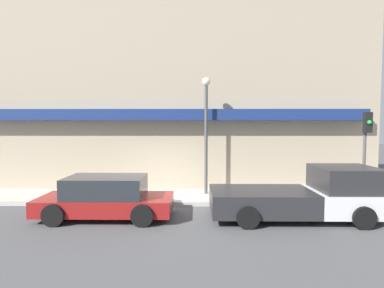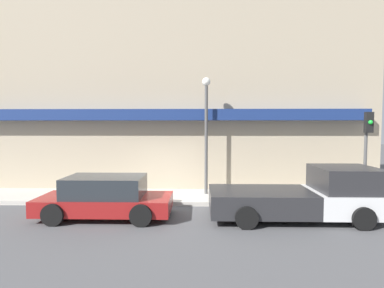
{
  "view_description": "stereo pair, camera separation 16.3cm",
  "coord_description": "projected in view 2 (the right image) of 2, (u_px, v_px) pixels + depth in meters",
  "views": [
    {
      "loc": [
        1.42,
        -11.41,
        3.11
      ],
      "look_at": [
        1.29,
        0.97,
        2.37
      ],
      "focal_mm": 28.0,
      "sensor_mm": 36.0,
      "label": 1
    },
    {
      "loc": [
        1.58,
        -11.41,
        3.11
      ],
      "look_at": [
        1.29,
        0.97,
        2.37
      ],
      "focal_mm": 28.0,
      "sensor_mm": 36.0,
      "label": 2
    }
  ],
  "objects": [
    {
      "name": "ground_plane",
      "position": [
        158.0,
        206.0,
        11.61
      ],
      "size": [
        80.0,
        80.0,
        0.0
      ],
      "primitive_type": "plane",
      "color": "#4C4C4F"
    },
    {
      "name": "sidewalk",
      "position": [
        162.0,
        197.0,
        12.82
      ],
      "size": [
        36.0,
        2.44,
        0.17
      ],
      "color": "#B7B2A8",
      "rests_on": "ground"
    },
    {
      "name": "building",
      "position": [
        168.0,
        99.0,
        15.24
      ],
      "size": [
        19.8,
        3.8,
        9.03
      ],
      "color": "tan",
      "rests_on": "ground"
    },
    {
      "name": "pickup_truck",
      "position": [
        306.0,
        196.0,
        9.99
      ],
      "size": [
        5.62,
        2.32,
        1.75
      ],
      "rotation": [
        0.0,
        0.0,
        -0.02
      ],
      "color": "silver",
      "rests_on": "ground"
    },
    {
      "name": "parked_car",
      "position": [
        105.0,
        197.0,
        10.15
      ],
      "size": [
        4.45,
        2.0,
        1.41
      ],
      "rotation": [
        0.0,
        0.0,
        0.04
      ],
      "color": "maroon",
      "rests_on": "ground"
    },
    {
      "name": "fire_hydrant",
      "position": [
        140.0,
        189.0,
        12.34
      ],
      "size": [
        0.16,
        0.16,
        0.69
      ],
      "color": "#196633",
      "rests_on": "sidewalk"
    },
    {
      "name": "street_lamp",
      "position": [
        206.0,
        121.0,
        12.85
      ],
      "size": [
        0.36,
        0.36,
        5.01
      ],
      "color": "#4C4C4C",
      "rests_on": "sidewalk"
    },
    {
      "name": "traffic_light",
      "position": [
        367.0,
        140.0,
        11.64
      ],
      "size": [
        0.28,
        0.42,
        3.49
      ],
      "color": "#4C4C4C",
      "rests_on": "sidewalk"
    }
  ]
}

